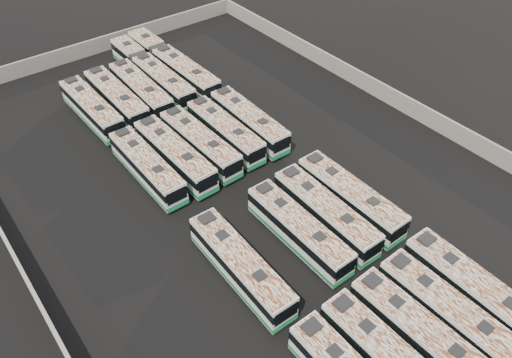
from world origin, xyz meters
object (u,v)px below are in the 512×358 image
at_px(bus_midfront_far_right, 350,197).
at_px(bus_midback_far_left, 147,167).
at_px(bus_back_left, 117,99).
at_px(bus_back_far_right, 172,64).
at_px(bus_midback_right, 225,131).
at_px(bus_back_center, 141,90).
at_px(bus_front_center, 421,336).
at_px(bus_midfront_right, 325,213).
at_px(bus_midfront_far_left, 241,266).
at_px(bus_midback_center, 200,143).
at_px(bus_front_far_right, 474,291).
at_px(bus_back_far_left, 92,109).
at_px(bus_midfront_center, 299,230).
at_px(bus_front_right, 449,314).
at_px(bus_back_right, 152,72).
at_px(bus_midback_left, 175,155).
at_px(bus_midback_far_right, 249,121).

distance_m(bus_midfront_far_right, bus_midback_far_left, 20.27).
height_order(bus_back_left, bus_back_far_right, bus_back_left).
xyz_separation_m(bus_midback_right, bus_back_center, (-3.30, 13.06, 0.08)).
bearing_deg(bus_front_center, bus_back_far_right, 80.70).
distance_m(bus_midfront_right, bus_midback_far_left, 18.44).
distance_m(bus_front_center, bus_midfront_far_left, 14.65).
height_order(bus_midback_center, bus_back_far_right, bus_back_far_right).
bearing_deg(bus_front_far_right, bus_midback_right, 97.30).
xyz_separation_m(bus_front_center, bus_back_far_left, (-6.44, 42.17, 0.01)).
bearing_deg(bus_midfront_center, bus_front_right, -76.04).
xyz_separation_m(bus_front_center, bus_back_left, (-3.24, 42.29, 0.06)).
bearing_deg(bus_back_far_left, bus_midfront_right, -72.76).
relative_size(bus_midback_right, bus_back_center, 0.95).
bearing_deg(bus_back_far_left, bus_midfront_far_right, -67.10).
relative_size(bus_front_right, bus_midback_right, 1.02).
xyz_separation_m(bus_front_right, bus_midback_far_left, (-9.55, 29.12, -0.03)).
xyz_separation_m(bus_back_right, bus_back_far_right, (3.13, 0.02, 0.07)).
height_order(bus_front_center, bus_midfront_center, bus_front_center).
distance_m(bus_front_far_right, bus_back_left, 43.45).
xyz_separation_m(bus_midback_center, bus_back_left, (-3.11, 13.34, 0.05)).
height_order(bus_front_center, bus_back_far_left, bus_back_far_left).
height_order(bus_midfront_right, bus_midfront_far_right, bus_midfront_far_right).
relative_size(bus_midfront_right, bus_midback_left, 0.98).
bearing_deg(bus_front_center, bus_back_center, 88.71).
relative_size(bus_midback_far_right, bus_back_right, 0.66).
height_order(bus_front_right, bus_back_right, bus_front_right).
bearing_deg(bus_back_far_right, bus_midfront_center, -102.27).
xyz_separation_m(bus_midback_far_left, bus_midback_far_right, (12.85, -0.04, 0.03)).
relative_size(bus_midback_left, bus_back_far_right, 0.64).
height_order(bus_midback_far_right, bus_back_far_right, bus_back_far_right).
bearing_deg(bus_midfront_far_right, bus_back_left, 108.46).
bearing_deg(bus_front_right, bus_back_far_right, 85.27).
bearing_deg(bus_midfront_right, bus_front_far_right, -75.33).
bearing_deg(bus_front_center, bus_midback_center, 88.85).
relative_size(bus_midfront_right, bus_midback_far_left, 1.02).
distance_m(bus_midfront_center, bus_midfront_far_right, 6.53).
distance_m(bus_midback_far_left, bus_back_far_right, 20.79).
bearing_deg(bus_front_far_right, bus_midback_left, 109.65).
bearing_deg(bus_midfront_right, bus_midfront_far_right, 2.54).
xyz_separation_m(bus_midfront_far_left, bus_midback_right, (9.73, 15.94, -0.04)).
bearing_deg(bus_back_right, bus_front_center, -93.65).
xyz_separation_m(bus_back_far_left, bus_back_right, (9.61, 3.24, -0.03)).
bearing_deg(bus_midback_far_left, bus_front_far_right, -66.26).
distance_m(bus_midfront_far_left, bus_back_far_right, 34.75).
bearing_deg(bus_front_center, bus_midback_left, 95.14).
xyz_separation_m(bus_front_right, bus_back_left, (-6.35, 42.42, 0.05)).
bearing_deg(bus_front_far_right, bus_back_center, 99.84).
distance_m(bus_front_far_right, bus_midback_left, 30.50).
bearing_deg(bus_back_far_right, bus_midback_far_left, -128.78).
distance_m(bus_front_right, bus_midfront_center, 13.73).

